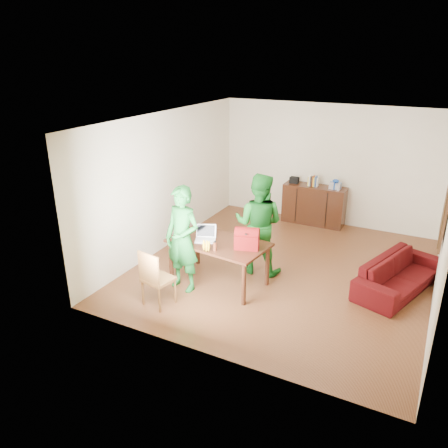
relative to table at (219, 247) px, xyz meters
The scene contains 10 objects.
room 1.53m from the table, 52.54° to the left, with size 5.20×5.70×2.90m.
table is the anchor object (origin of this frame).
chair 1.24m from the table, 115.66° to the right, with size 0.49×0.47×0.93m.
person_near 0.65m from the table, 135.20° to the right, with size 0.65×0.43×1.78m, color #156122.
person_far 0.86m from the table, 59.31° to the left, with size 0.89×0.69×1.82m, color #145D1A.
laptop 0.27m from the table, 160.78° to the right, with size 0.40×0.35×0.24m.
bananas 0.42m from the table, 90.93° to the right, with size 0.18×0.11×0.07m, color gold, non-canonical shape.
bottle 0.41m from the table, 70.95° to the right, with size 0.06×0.06×0.17m, color #582514.
red_bag 0.58m from the table, ahead, with size 0.39×0.22×0.28m, color maroon.
sofa 3.04m from the table, 22.65° to the left, with size 1.88×0.73×0.55m, color #3F0815.
Camera 1 is at (2.30, -6.86, 3.72)m, focal length 35.00 mm.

